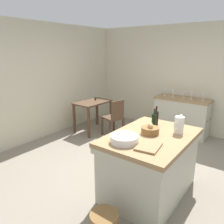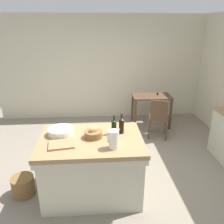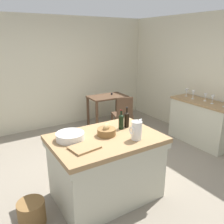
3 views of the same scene
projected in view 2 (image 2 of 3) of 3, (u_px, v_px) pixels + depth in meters
The scene contains 12 objects.
ground_plane at pixel (109, 172), 3.81m from camera, with size 6.76×6.76×0.00m, color gray.
wall_back at pixel (103, 68), 5.76m from camera, with size 5.32×0.12×2.60m, color beige.
island_table at pixel (92, 164), 3.20m from camera, with size 1.41×0.99×0.89m.
writing_desk at pixel (151, 101), 5.39m from camera, with size 0.91×0.58×0.81m.
wooden_chair at pixel (159, 117), 4.84m from camera, with size 0.49×0.49×0.90m.
pitcher at pixel (114, 139), 2.78m from camera, with size 0.17×0.13×0.28m.
wash_bowl at pixel (61, 131), 3.16m from camera, with size 0.35×0.35×0.09m, color white.
bread_basket at pixel (93, 134), 3.07m from camera, with size 0.24×0.24×0.16m.
cutting_board at pixel (61, 144), 2.88m from camera, with size 0.32×0.25×0.02m, color #99754C.
wine_bottle_dark at pixel (121, 125), 3.18m from camera, with size 0.07×0.07×0.30m.
wine_bottle_amber at pixel (114, 126), 3.15m from camera, with size 0.07×0.07×0.28m.
wicker_hamper at pixel (23, 186), 3.27m from camera, with size 0.32×0.32×0.29m, color brown.
Camera 2 is at (-0.19, -3.18, 2.32)m, focal length 36.13 mm.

